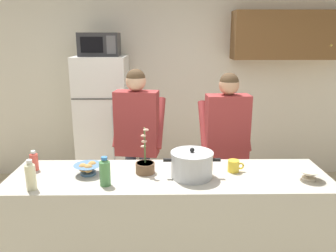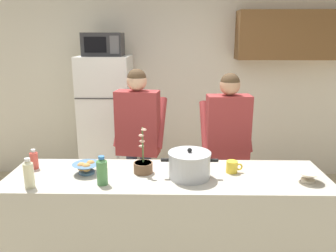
{
  "view_description": "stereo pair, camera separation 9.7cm",
  "coord_description": "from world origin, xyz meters",
  "px_view_note": "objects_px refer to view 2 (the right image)",
  "views": [
    {
      "loc": [
        -0.04,
        -2.46,
        1.97
      ],
      "look_at": [
        0.0,
        0.55,
        1.17
      ],
      "focal_mm": 36.22,
      "sensor_mm": 36.0,
      "label": 1
    },
    {
      "loc": [
        0.05,
        -2.46,
        1.97
      ],
      "look_at": [
        0.0,
        0.55,
        1.17
      ],
      "focal_mm": 36.22,
      "sensor_mm": 36.0,
      "label": 2
    }
  ],
  "objects_px": {
    "bread_bowl": "(86,167)",
    "bottle_near_edge": "(102,171)",
    "person_near_pot": "(138,131)",
    "coffee_mug": "(232,167)",
    "person_by_sink": "(227,136)",
    "bottle_far_corner": "(29,173)",
    "refrigerator": "(107,123)",
    "cooking_pot": "(189,165)",
    "empty_bowl": "(308,176)",
    "potted_orchid": "(143,165)",
    "microwave": "(103,44)",
    "bottle_mid_counter": "(34,159)"
  },
  "relations": [
    {
      "from": "bottle_near_edge",
      "to": "person_near_pot",
      "type": "bearing_deg",
      "value": 80.78
    },
    {
      "from": "person_by_sink",
      "to": "bottle_far_corner",
      "type": "height_order",
      "value": "person_by_sink"
    },
    {
      "from": "refrigerator",
      "to": "bread_bowl",
      "type": "bearing_deg",
      "value": -84.06
    },
    {
      "from": "refrigerator",
      "to": "bread_bowl",
      "type": "relative_size",
      "value": 7.82
    },
    {
      "from": "refrigerator",
      "to": "empty_bowl",
      "type": "distance_m",
      "value": 2.71
    },
    {
      "from": "refrigerator",
      "to": "bottle_near_edge",
      "type": "distance_m",
      "value": 2.07
    },
    {
      "from": "person_by_sink",
      "to": "bottle_near_edge",
      "type": "relative_size",
      "value": 7.56
    },
    {
      "from": "person_near_pot",
      "to": "empty_bowl",
      "type": "relative_size",
      "value": 9.16
    },
    {
      "from": "person_near_pot",
      "to": "bottle_far_corner",
      "type": "bearing_deg",
      "value": -122.41
    },
    {
      "from": "refrigerator",
      "to": "potted_orchid",
      "type": "xyz_separation_m",
      "value": [
        0.63,
        -1.81,
        0.11
      ]
    },
    {
      "from": "refrigerator",
      "to": "bottle_near_edge",
      "type": "height_order",
      "value": "refrigerator"
    },
    {
      "from": "microwave",
      "to": "person_by_sink",
      "type": "height_order",
      "value": "microwave"
    },
    {
      "from": "refrigerator",
      "to": "potted_orchid",
      "type": "distance_m",
      "value": 1.92
    },
    {
      "from": "bread_bowl",
      "to": "bottle_near_edge",
      "type": "relative_size",
      "value": 1.02
    },
    {
      "from": "microwave",
      "to": "bottle_mid_counter",
      "type": "height_order",
      "value": "microwave"
    },
    {
      "from": "person_near_pot",
      "to": "coffee_mug",
      "type": "relative_size",
      "value": 12.75
    },
    {
      "from": "bread_bowl",
      "to": "empty_bowl",
      "type": "relative_size",
      "value": 1.21
    },
    {
      "from": "cooking_pot",
      "to": "bottle_mid_counter",
      "type": "bearing_deg",
      "value": 172.93
    },
    {
      "from": "microwave",
      "to": "empty_bowl",
      "type": "xyz_separation_m",
      "value": [
        1.88,
        -1.94,
        -0.9
      ]
    },
    {
      "from": "bread_bowl",
      "to": "potted_orchid",
      "type": "xyz_separation_m",
      "value": [
        0.44,
        0.03,
        0.01
      ]
    },
    {
      "from": "bread_bowl",
      "to": "bottle_near_edge",
      "type": "height_order",
      "value": "bottle_near_edge"
    },
    {
      "from": "cooking_pot",
      "to": "bottle_far_corner",
      "type": "distance_m",
      "value": 1.17
    },
    {
      "from": "microwave",
      "to": "bottle_near_edge",
      "type": "distance_m",
      "value": 2.21
    },
    {
      "from": "person_by_sink",
      "to": "bottle_near_edge",
      "type": "xyz_separation_m",
      "value": [
        -1.04,
        -0.91,
        0.0
      ]
    },
    {
      "from": "cooking_pot",
      "to": "bottle_near_edge",
      "type": "height_order",
      "value": "cooking_pot"
    },
    {
      "from": "refrigerator",
      "to": "person_near_pot",
      "type": "distance_m",
      "value": 1.18
    },
    {
      "from": "bottle_far_corner",
      "to": "potted_orchid",
      "type": "height_order",
      "value": "potted_orchid"
    },
    {
      "from": "bottle_near_edge",
      "to": "bottle_far_corner",
      "type": "bearing_deg",
      "value": -172.81
    },
    {
      "from": "cooking_pot",
      "to": "person_near_pot",
      "type": "bearing_deg",
      "value": 119.39
    },
    {
      "from": "empty_bowl",
      "to": "person_by_sink",
      "type": "bearing_deg",
      "value": 119.77
    },
    {
      "from": "refrigerator",
      "to": "microwave",
      "type": "distance_m",
      "value": 1.01
    },
    {
      "from": "bottle_near_edge",
      "to": "person_by_sink",
      "type": "bearing_deg",
      "value": 40.99
    },
    {
      "from": "person_by_sink",
      "to": "coffee_mug",
      "type": "relative_size",
      "value": 12.53
    },
    {
      "from": "bread_bowl",
      "to": "empty_bowl",
      "type": "distance_m",
      "value": 1.69
    },
    {
      "from": "person_by_sink",
      "to": "bottle_near_edge",
      "type": "bearing_deg",
      "value": -139.01
    },
    {
      "from": "coffee_mug",
      "to": "bottle_near_edge",
      "type": "xyz_separation_m",
      "value": [
        -0.98,
        -0.24,
        0.06
      ]
    },
    {
      "from": "bottle_far_corner",
      "to": "person_near_pot",
      "type": "bearing_deg",
      "value": 57.59
    },
    {
      "from": "person_by_sink",
      "to": "bottle_mid_counter",
      "type": "relative_size",
      "value": 9.98
    },
    {
      "from": "refrigerator",
      "to": "coffee_mug",
      "type": "relative_size",
      "value": 13.22
    },
    {
      "from": "refrigerator",
      "to": "bottle_far_corner",
      "type": "relative_size",
      "value": 7.8
    },
    {
      "from": "person_near_pot",
      "to": "empty_bowl",
      "type": "bearing_deg",
      "value": -34.01
    },
    {
      "from": "microwave",
      "to": "cooking_pot",
      "type": "bearing_deg",
      "value": -61.92
    },
    {
      "from": "microwave",
      "to": "coffee_mug",
      "type": "height_order",
      "value": "microwave"
    },
    {
      "from": "refrigerator",
      "to": "bottle_far_corner",
      "type": "xyz_separation_m",
      "value": [
        -0.15,
        -2.09,
        0.16
      ]
    },
    {
      "from": "empty_bowl",
      "to": "bottle_near_edge",
      "type": "xyz_separation_m",
      "value": [
        -1.52,
        -0.07,
        0.06
      ]
    },
    {
      "from": "bread_bowl",
      "to": "bottle_mid_counter",
      "type": "height_order",
      "value": "bottle_mid_counter"
    },
    {
      "from": "microwave",
      "to": "coffee_mug",
      "type": "distance_m",
      "value": 2.4
    },
    {
      "from": "cooking_pot",
      "to": "bottle_near_edge",
      "type": "xyz_separation_m",
      "value": [
        -0.64,
        -0.14,
        0.0
      ]
    },
    {
      "from": "bread_bowl",
      "to": "cooking_pot",
      "type": "bearing_deg",
      "value": -4.17
    },
    {
      "from": "bottle_far_corner",
      "to": "person_by_sink",
      "type": "bearing_deg",
      "value": 32.03
    }
  ]
}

